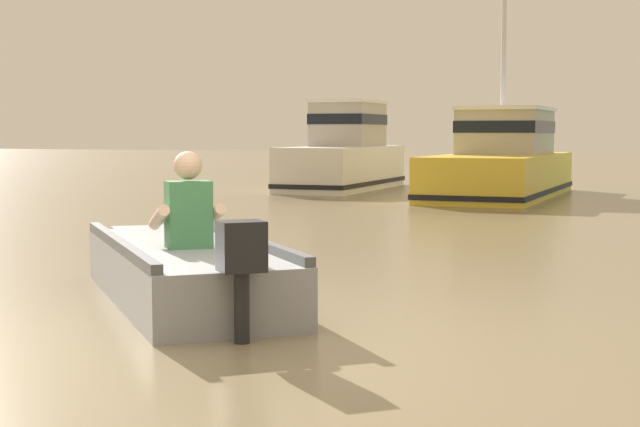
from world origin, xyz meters
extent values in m
plane|color=#7A6B4C|center=(0.00, 0.00, 0.00)|extent=(120.00, 120.00, 0.00)
cube|color=gray|center=(-0.80, 1.44, 0.22)|extent=(2.86, 3.06, 0.44)
cube|color=gray|center=(-1.93, 2.75, 0.22)|extent=(0.72, 0.70, 0.42)
cube|color=#4D4E51|center=(-1.18, 1.10, 0.47)|extent=(2.05, 2.35, 0.08)
cube|color=#4D4E51|center=(-0.41, 1.77, 0.47)|extent=(2.05, 2.35, 0.08)
cube|color=#A0A2A8|center=(-0.73, 1.36, 0.40)|extent=(0.95, 0.87, 0.06)
cylinder|color=black|center=(0.28, 0.19, 0.27)|extent=(0.14, 0.14, 0.54)
cube|color=black|center=(0.28, 0.19, 0.62)|extent=(0.37, 0.36, 0.32)
cube|color=#3F7F4C|center=(-0.70, 1.33, 0.70)|extent=(0.40, 0.39, 0.52)
sphere|color=beige|center=(-0.70, 1.33, 1.08)|extent=(0.22, 0.22, 0.22)
cylinder|color=beige|center=(-0.90, 1.22, 0.68)|extent=(0.35, 0.38, 0.23)
cylinder|color=beige|center=(-0.56, 1.51, 0.68)|extent=(0.35, 0.38, 0.23)
cube|color=white|center=(-4.56, 16.12, 0.50)|extent=(1.69, 4.79, 1.01)
cube|color=black|center=(-4.56, 16.12, 0.18)|extent=(1.73, 4.83, 0.10)
cube|color=#B2ADA3|center=(-4.56, 16.55, 1.52)|extent=(1.31, 2.01, 1.02)
cube|color=black|center=(-4.56, 16.55, 1.64)|extent=(1.34, 2.04, 0.24)
cube|color=white|center=(-4.56, 16.55, 2.07)|extent=(1.38, 2.11, 0.08)
cube|color=gold|center=(-0.61, 14.73, 0.44)|extent=(2.28, 6.11, 0.88)
cube|color=black|center=(-0.61, 14.73, 0.15)|extent=(2.32, 6.15, 0.10)
cube|color=#B2ADA3|center=(-0.59, 15.27, 1.34)|extent=(1.71, 2.59, 0.91)
cube|color=black|center=(-0.59, 15.27, 1.45)|extent=(1.74, 2.62, 0.24)
cube|color=white|center=(-0.59, 15.27, 1.83)|extent=(1.79, 2.72, 0.08)
cylinder|color=silver|center=(-0.61, 14.88, 2.73)|extent=(0.10, 0.10, 3.70)
camera|label=1|loc=(2.85, -5.27, 1.33)|focal=54.04mm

